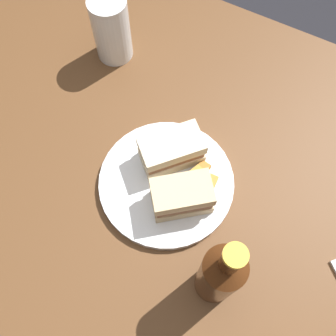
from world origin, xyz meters
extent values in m
plane|color=black|center=(0.00, 0.00, 0.00)|extent=(6.00, 6.00, 0.00)
cube|color=brown|center=(0.00, 0.00, 0.38)|extent=(1.24, 0.92, 0.77)
cylinder|color=white|center=(-0.02, 0.04, 0.77)|extent=(0.27, 0.27, 0.02)
cube|color=#CCB284|center=(-0.06, 0.07, 0.80)|extent=(0.13, 0.12, 0.03)
cube|color=#8C5B3D|center=(-0.06, 0.07, 0.82)|extent=(0.12, 0.11, 0.02)
cube|color=#CCB284|center=(-0.06, 0.07, 0.84)|extent=(0.13, 0.12, 0.03)
cube|color=beige|center=(0.00, -0.01, 0.80)|extent=(0.13, 0.13, 0.03)
cube|color=#8C5B3D|center=(0.00, -0.01, 0.82)|extent=(0.12, 0.13, 0.02)
cube|color=beige|center=(0.00, -0.01, 0.84)|extent=(0.13, 0.13, 0.03)
cube|color=#AD702D|center=(-0.07, 0.00, 0.79)|extent=(0.03, 0.05, 0.01)
cube|color=gold|center=(-0.06, 0.02, 0.79)|extent=(0.04, 0.05, 0.02)
cube|color=#B77F33|center=(-0.10, 0.01, 0.79)|extent=(0.02, 0.05, 0.02)
cylinder|color=white|center=(0.25, -0.19, 0.84)|extent=(0.08, 0.08, 0.15)
cylinder|color=gold|center=(0.25, -0.19, 0.82)|extent=(0.07, 0.07, 0.10)
cylinder|color=#47230F|center=(-0.18, 0.17, 0.85)|extent=(0.07, 0.07, 0.18)
cone|color=#47230F|center=(-0.18, 0.17, 0.95)|extent=(0.07, 0.07, 0.02)
cylinder|color=#47230F|center=(-0.18, 0.17, 1.00)|extent=(0.03, 0.03, 0.06)
cylinder|color=gold|center=(-0.18, 0.17, 1.03)|extent=(0.03, 0.03, 0.01)
camera|label=1|loc=(-0.15, 0.29, 1.50)|focal=42.10mm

